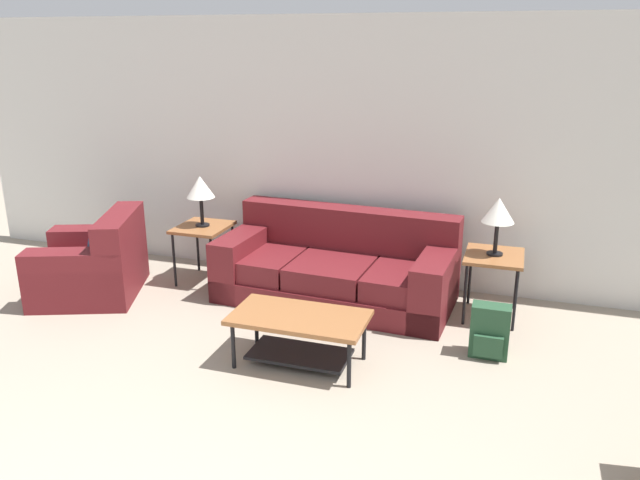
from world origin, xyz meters
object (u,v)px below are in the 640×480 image
Objects in this scene: couch at (337,270)px; table_lamp_right at (498,212)px; backpack at (490,332)px; side_table_left at (203,232)px; side_table_right at (494,261)px; table_lamp_left at (200,188)px; coffee_table at (299,328)px; armchair at (94,265)px.

table_lamp_right reaches higher than couch.
table_lamp_right is at bearing 92.79° from backpack.
side_table_right is (2.84, 0.00, 0.00)m from side_table_left.
side_table_left is 2.84m from side_table_right.
table_lamp_left is (-2.84, -0.00, 0.45)m from side_table_right.
coffee_table is 2.00m from table_lamp_right.
coffee_table is 1.74× the size of side_table_left.
armchair is at bearing 178.16° from backpack.
armchair is 1.23× the size of coffee_table.
armchair is 3.81m from table_lamp_right.
table_lamp_left is at bearing -180.00° from side_table_right.
couch is at bearing 93.91° from coffee_table.
side_table_right is at bearing 9.89° from armchair.
armchair is at bearing -170.11° from side_table_right.
backpack is at bearing -87.21° from side_table_right.
table_lamp_right is (2.84, 0.00, 0.00)m from table_lamp_left.
table_lamp_left is (-1.42, 0.03, 0.68)m from couch.
side_table_left is at bearing 180.00° from side_table_right.
side_table_left is at bearing 178.71° from couch.
side_table_right is (1.42, 0.03, 0.23)m from couch.
couch reaches higher than coffee_table.
table_lamp_left is (0.00, -0.00, 0.45)m from side_table_left.
side_table_right is at bearing 45.14° from coffee_table.
coffee_table is at bearing -86.09° from couch.
coffee_table is 2.13m from table_lamp_left.
side_table_left and side_table_right have the same top height.
backpack is (1.45, -0.73, -0.08)m from couch.
armchair reaches higher than coffee_table.
side_table_left is (-1.51, 1.33, 0.23)m from coffee_table.
side_table_left is at bearing 165.14° from backpack.
side_table_right is at bearing 92.79° from backpack.
armchair is at bearing -142.93° from table_lamp_left.
table_lamp_right reaches higher than side_table_left.
side_table_right is at bearing 0.00° from side_table_left.
side_table_right is 0.45m from table_lamp_right.
couch is at bearing 153.30° from backpack.
backpack is (3.73, -0.12, -0.08)m from armchair.
armchair is at bearing -170.11° from table_lamp_right.
table_lamp_left is (0.85, 0.64, 0.68)m from armchair.
backpack is (2.88, -0.76, -0.77)m from table_lamp_left.
couch is 1.44m from side_table_left.
side_table_right is at bearing 1.30° from couch.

